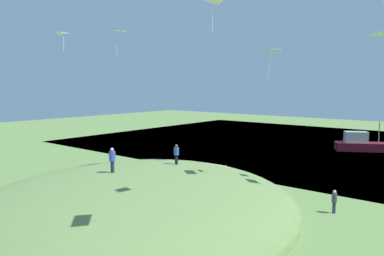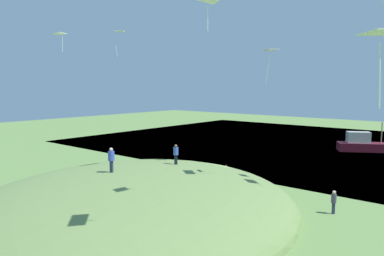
{
  "view_description": "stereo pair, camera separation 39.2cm",
  "coord_description": "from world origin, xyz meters",
  "px_view_note": "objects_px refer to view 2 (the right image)",
  "views": [
    {
      "loc": [
        28.12,
        19.15,
        9.4
      ],
      "look_at": [
        1.99,
        -2.11,
        5.57
      ],
      "focal_mm": 34.15,
      "sensor_mm": 36.0,
      "label": 1
    },
    {
      "loc": [
        27.87,
        19.45,
        9.4
      ],
      "look_at": [
        1.99,
        -2.11,
        5.57
      ],
      "focal_mm": 34.15,
      "sensor_mm": 36.0,
      "label": 2
    }
  ],
  "objects_px": {
    "kite_1": "(208,0)",
    "mooring_post": "(226,171)",
    "person_on_hilltop": "(176,152)",
    "kite_0": "(270,52)",
    "kite_12": "(60,34)",
    "boat_on_lake": "(364,144)",
    "kite_8": "(380,36)",
    "person_walking_path": "(111,157)",
    "kite_4": "(119,33)",
    "person_with_child": "(334,199)"
  },
  "relations": [
    {
      "from": "kite_1",
      "to": "mooring_post",
      "type": "distance_m",
      "value": 24.93
    },
    {
      "from": "person_on_hilltop",
      "to": "kite_0",
      "type": "height_order",
      "value": "kite_0"
    },
    {
      "from": "person_on_hilltop",
      "to": "kite_12",
      "type": "relative_size",
      "value": 1.37
    },
    {
      "from": "kite_0",
      "to": "mooring_post",
      "type": "distance_m",
      "value": 16.76
    },
    {
      "from": "kite_1",
      "to": "kite_12",
      "type": "relative_size",
      "value": 1.19
    },
    {
      "from": "boat_on_lake",
      "to": "kite_8",
      "type": "height_order",
      "value": "kite_8"
    },
    {
      "from": "mooring_post",
      "to": "boat_on_lake",
      "type": "bearing_deg",
      "value": 164.54
    },
    {
      "from": "kite_1",
      "to": "boat_on_lake",
      "type": "bearing_deg",
      "value": -174.14
    },
    {
      "from": "person_on_hilltop",
      "to": "kite_12",
      "type": "bearing_deg",
      "value": -169.43
    },
    {
      "from": "person_walking_path",
      "to": "kite_1",
      "type": "relative_size",
      "value": 1.26
    },
    {
      "from": "kite_4",
      "to": "boat_on_lake",
      "type": "bearing_deg",
      "value": 162.29
    },
    {
      "from": "person_with_child",
      "to": "mooring_post",
      "type": "height_order",
      "value": "person_with_child"
    },
    {
      "from": "person_with_child",
      "to": "kite_12",
      "type": "relative_size",
      "value": 1.46
    },
    {
      "from": "kite_1",
      "to": "kite_8",
      "type": "distance_m",
      "value": 8.86
    },
    {
      "from": "kite_1",
      "to": "kite_8",
      "type": "xyz_separation_m",
      "value": [
        3.57,
        7.7,
        -2.54
      ]
    },
    {
      "from": "person_with_child",
      "to": "mooring_post",
      "type": "xyz_separation_m",
      "value": [
        -4.38,
        -12.62,
        -0.53
      ]
    },
    {
      "from": "kite_4",
      "to": "mooring_post",
      "type": "xyz_separation_m",
      "value": [
        -10.3,
        4.37,
        -13.42
      ]
    },
    {
      "from": "person_walking_path",
      "to": "kite_8",
      "type": "relative_size",
      "value": 1.03
    },
    {
      "from": "kite_0",
      "to": "kite_12",
      "type": "bearing_deg",
      "value": -45.6
    },
    {
      "from": "kite_4",
      "to": "kite_8",
      "type": "height_order",
      "value": "kite_4"
    },
    {
      "from": "mooring_post",
      "to": "kite_4",
      "type": "bearing_deg",
      "value": -22.99
    },
    {
      "from": "kite_1",
      "to": "mooring_post",
      "type": "bearing_deg",
      "value": -147.9
    },
    {
      "from": "person_on_hilltop",
      "to": "kite_1",
      "type": "relative_size",
      "value": 1.15
    },
    {
      "from": "kite_0",
      "to": "kite_4",
      "type": "height_order",
      "value": "kite_4"
    },
    {
      "from": "mooring_post",
      "to": "kite_8",
      "type": "bearing_deg",
      "value": 41.27
    },
    {
      "from": "boat_on_lake",
      "to": "kite_12",
      "type": "xyz_separation_m",
      "value": [
        43.43,
        -7.7,
        11.76
      ]
    },
    {
      "from": "kite_4",
      "to": "mooring_post",
      "type": "distance_m",
      "value": 17.47
    },
    {
      "from": "person_with_child",
      "to": "kite_4",
      "type": "bearing_deg",
      "value": -19.34
    },
    {
      "from": "person_on_hilltop",
      "to": "person_with_child",
      "type": "distance_m",
      "value": 12.71
    },
    {
      "from": "person_walking_path",
      "to": "person_on_hilltop",
      "type": "relative_size",
      "value": 1.09
    },
    {
      "from": "person_walking_path",
      "to": "kite_0",
      "type": "relative_size",
      "value": 0.79
    },
    {
      "from": "person_with_child",
      "to": "boat_on_lake",
      "type": "bearing_deg",
      "value": -117.81
    },
    {
      "from": "kite_0",
      "to": "kite_12",
      "type": "relative_size",
      "value": 1.89
    },
    {
      "from": "kite_8",
      "to": "boat_on_lake",
      "type": "bearing_deg",
      "value": -165.52
    },
    {
      "from": "kite_4",
      "to": "kite_12",
      "type": "xyz_separation_m",
      "value": [
        7.85,
        3.66,
        -1.26
      ]
    },
    {
      "from": "person_walking_path",
      "to": "mooring_post",
      "type": "xyz_separation_m",
      "value": [
        -14.8,
        0.05,
        -3.68
      ]
    },
    {
      "from": "boat_on_lake",
      "to": "mooring_post",
      "type": "relative_size",
      "value": 6.67
    },
    {
      "from": "mooring_post",
      "to": "kite_0",
      "type": "bearing_deg",
      "value": 47.78
    },
    {
      "from": "person_walking_path",
      "to": "kite_8",
      "type": "xyz_separation_m",
      "value": [
        7.03,
        19.21,
        6.29
      ]
    },
    {
      "from": "kite_8",
      "to": "kite_12",
      "type": "relative_size",
      "value": 1.45
    },
    {
      "from": "boat_on_lake",
      "to": "kite_8",
      "type": "xyz_separation_m",
      "value": [
        47.11,
        12.17,
        9.57
      ]
    },
    {
      "from": "kite_4",
      "to": "kite_12",
      "type": "bearing_deg",
      "value": 25.0
    },
    {
      "from": "kite_8",
      "to": "kite_12",
      "type": "distance_m",
      "value": 20.33
    },
    {
      "from": "kite_12",
      "to": "boat_on_lake",
      "type": "bearing_deg",
      "value": 169.94
    },
    {
      "from": "kite_4",
      "to": "person_with_child",
      "type": "bearing_deg",
      "value": 109.21
    },
    {
      "from": "mooring_post",
      "to": "person_on_hilltop",
      "type": "bearing_deg",
      "value": 7.47
    },
    {
      "from": "boat_on_lake",
      "to": "person_walking_path",
      "type": "distance_m",
      "value": 40.83
    },
    {
      "from": "kite_1",
      "to": "kite_12",
      "type": "distance_m",
      "value": 12.17
    },
    {
      "from": "kite_8",
      "to": "kite_4",
      "type": "bearing_deg",
      "value": -116.1
    },
    {
      "from": "person_walking_path",
      "to": "person_with_child",
      "type": "xyz_separation_m",
      "value": [
        -10.42,
        12.67,
        -3.14
      ]
    }
  ]
}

